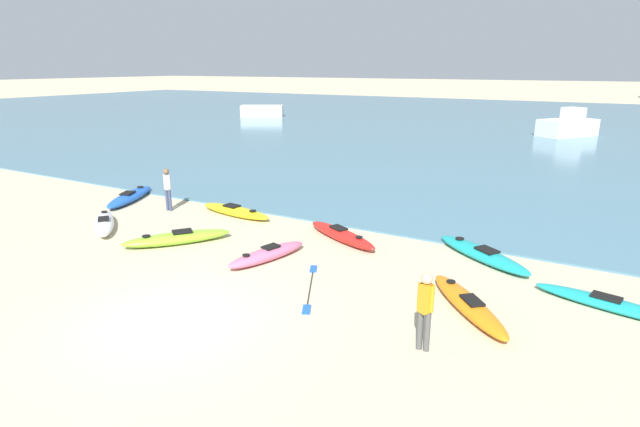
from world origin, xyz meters
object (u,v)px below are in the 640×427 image
Objects in this scene: kayak_on_sand_5 at (177,238)px; kayak_on_sand_1 at (267,254)px; kayak_on_sand_8 at (482,254)px; person_near_foreground at (425,307)px; moored_boat_1 at (262,111)px; moored_boat_0 at (568,126)px; kayak_on_sand_7 at (104,223)px; kayak_on_sand_3 at (235,211)px; kayak_on_sand_6 at (130,197)px; kayak_on_sand_4 at (468,304)px; kayak_on_sand_0 at (614,305)px; loose_paddle at (310,287)px; kayak_on_sand_2 at (342,235)px; person_near_waterline at (167,187)px.

kayak_on_sand_1 is at bearing 4.32° from kayak_on_sand_5.
kayak_on_sand_8 is at bearing 29.84° from kayak_on_sand_1.
person_near_foreground is at bearing -23.87° from kayak_on_sand_1.
kayak_on_sand_8 is at bearing -45.92° from moored_boat_1.
kayak_on_sand_7 is at bearing -109.92° from moored_boat_0.
moored_boat_0 is at bearing 89.79° from person_near_foreground.
kayak_on_sand_1 reaches higher than kayak_on_sand_3.
kayak_on_sand_6 is 34.63m from moored_boat_1.
person_near_foreground is 0.33× the size of moored_boat_0.
kayak_on_sand_6 is 0.71× the size of moored_boat_0.
kayak_on_sand_4 is at bearing 79.66° from person_near_foreground.
kayak_on_sand_0 reaches higher than loose_paddle.
kayak_on_sand_6 reaches higher than kayak_on_sand_3.
kayak_on_sand_3 is 10.42m from person_near_foreground.
kayak_on_sand_3 is at bearing -55.86° from moored_boat_1.
kayak_on_sand_8 is at bearing 152.41° from kayak_on_sand_0.
kayak_on_sand_6 is (-14.26, 2.86, 0.02)m from kayak_on_sand_4.
kayak_on_sand_6 is at bearing 179.77° from kayak_on_sand_2.
kayak_on_sand_3 is 30.75m from moored_boat_0.
kayak_on_sand_1 is 0.83× the size of kayak_on_sand_3.
kayak_on_sand_1 is at bearing -150.16° from kayak_on_sand_8.
person_near_foreground is at bearing -19.47° from kayak_on_sand_6.
kayak_on_sand_2 is 1.18× the size of kayak_on_sand_7.
kayak_on_sand_3 is 9.84m from kayak_on_sand_4.
moored_boat_1 is (-32.74, 32.14, 0.51)m from kayak_on_sand_0.
kayak_on_sand_6 is 1.35× the size of loose_paddle.
person_near_foreground is 0.62× the size of loose_paddle.
kayak_on_sand_4 is at bearing -83.14° from kayak_on_sand_8.
loose_paddle is (-3.43, -33.45, -0.80)m from moored_boat_0.
person_near_waterline is at bearing -59.91° from moored_boat_1.
kayak_on_sand_4 is 14.54m from kayak_on_sand_6.
kayak_on_sand_8 is at bearing 50.83° from loose_paddle.
kayak_on_sand_2 is 9.65m from kayak_on_sand_6.
kayak_on_sand_3 is 36.75m from moored_boat_1.
kayak_on_sand_1 is at bearing -54.12° from moored_boat_1.
kayak_on_sand_3 is 2.79m from person_near_waterline.
person_near_foreground reaches higher than kayak_on_sand_5.
kayak_on_sand_3 is at bearing 160.16° from kayak_on_sand_4.
kayak_on_sand_8 is at bearing -0.15° from kayak_on_sand_3.
kayak_on_sand_4 is 1.07× the size of kayak_on_sand_7.
kayak_on_sand_0 is 17.16m from kayak_on_sand_6.
person_near_foreground is (8.51, -2.10, 0.74)m from kayak_on_sand_5.
kayak_on_sand_6 is (-9.65, 0.04, 0.00)m from kayak_on_sand_2.
kayak_on_sand_1 is 6.62m from person_near_waterline.
loose_paddle is at bearing -169.04° from kayak_on_sand_4.
person_near_foreground is (4.23, -4.87, 0.74)m from kayak_on_sand_2.
moored_boat_1 is (-21.00, 33.71, 0.46)m from kayak_on_sand_5.
kayak_on_sand_5 is 1.13× the size of kayak_on_sand_7.
kayak_on_sand_8 is at bearing 90.26° from person_near_foreground.
person_near_foreground is 46.40m from moored_boat_1.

